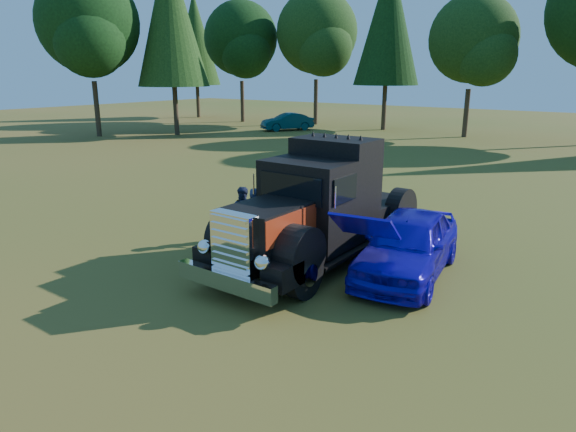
# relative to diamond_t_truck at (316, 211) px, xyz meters

# --- Properties ---
(ground) EXTENTS (120.00, 120.00, 0.00)m
(ground) POSITION_rel_diamond_t_truck_xyz_m (-1.17, -1.74, -1.28)
(ground) COLOR #364E17
(ground) RESTS_ON ground
(treeline) EXTENTS (72.10, 24.04, 13.84)m
(treeline) POSITION_rel_diamond_t_truck_xyz_m (-3.73, 25.66, 6.42)
(treeline) COLOR #2D2116
(treeline) RESTS_ON ground
(diamond_t_truck) EXTENTS (3.27, 7.16, 3.00)m
(diamond_t_truck) POSITION_rel_diamond_t_truck_xyz_m (0.00, 0.00, 0.00)
(diamond_t_truck) COLOR black
(diamond_t_truck) RESTS_ON ground
(hotrod_coupe) EXTENTS (2.44, 4.62, 1.89)m
(hotrod_coupe) POSITION_rel_diamond_t_truck_xyz_m (2.28, 0.43, -0.52)
(hotrod_coupe) COLOR navy
(hotrod_coupe) RESTS_ON ground
(spectator_near) EXTENTS (0.56, 0.73, 1.78)m
(spectator_near) POSITION_rel_diamond_t_truck_xyz_m (-1.39, -0.61, -0.39)
(spectator_near) COLOR #1E2B48
(spectator_near) RESTS_ON ground
(spectator_far) EXTENTS (0.95, 0.95, 1.55)m
(spectator_far) POSITION_rel_diamond_t_truck_xyz_m (-2.44, 0.10, -0.50)
(spectator_far) COLOR #1D2043
(spectator_far) RESTS_ON ground
(distant_teal_car) EXTENTS (3.47, 4.32, 1.38)m
(distant_teal_car) POSITION_rel_diamond_t_truck_xyz_m (-18.24, 23.66, -0.59)
(distant_teal_car) COLOR #0A3040
(distant_teal_car) RESTS_ON ground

